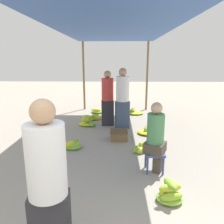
% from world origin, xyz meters
% --- Properties ---
extents(canopy_post_back_left, '(0.08, 0.08, 2.71)m').
position_xyz_m(canopy_post_back_left, '(-1.27, 7.70, 1.35)').
color(canopy_post_back_left, olive).
rests_on(canopy_post_back_left, ground).
extents(canopy_post_back_right, '(0.08, 0.08, 2.71)m').
position_xyz_m(canopy_post_back_right, '(1.27, 7.70, 1.35)').
color(canopy_post_back_right, olive).
rests_on(canopy_post_back_right, ground).
extents(canopy_tarp, '(2.94, 7.80, 0.04)m').
position_xyz_m(canopy_tarp, '(0.00, 4.00, 2.73)').
color(canopy_tarp, '#33569E').
rests_on(canopy_tarp, canopy_post_front_left).
extents(vendor_foreground, '(0.39, 0.39, 1.65)m').
position_xyz_m(vendor_foreground, '(-0.50, 0.62, 0.86)').
color(vendor_foreground, '#2D2D33').
rests_on(vendor_foreground, ground).
extents(stool, '(0.34, 0.34, 0.37)m').
position_xyz_m(stool, '(0.78, 2.52, 0.30)').
color(stool, '#384C84').
rests_on(stool, ground).
extents(vendor_seated, '(0.46, 0.46, 1.27)m').
position_xyz_m(vendor_seated, '(0.79, 2.52, 0.66)').
color(vendor_seated, '#4C4238').
rests_on(vendor_seated, ground).
extents(banana_pile_left_0, '(0.53, 0.44, 0.18)m').
position_xyz_m(banana_pile_left_0, '(-0.67, 7.05, 0.07)').
color(banana_pile_left_0, yellow).
rests_on(banana_pile_left_0, ground).
extents(banana_pile_left_1, '(0.42, 0.42, 0.19)m').
position_xyz_m(banana_pile_left_1, '(-0.90, 3.54, 0.08)').
color(banana_pile_left_1, yellow).
rests_on(banana_pile_left_1, ground).
extents(banana_pile_left_2, '(0.57, 0.41, 0.20)m').
position_xyz_m(banana_pile_left_2, '(-0.69, 6.03, 0.08)').
color(banana_pile_left_2, '#9DC330').
rests_on(banana_pile_left_2, ground).
extents(banana_pile_left_3, '(0.52, 0.47, 0.33)m').
position_xyz_m(banana_pile_left_3, '(-0.82, 5.34, 0.12)').
color(banana_pile_left_3, '#A6C72E').
rests_on(banana_pile_left_3, ground).
extents(banana_pile_right_0, '(0.47, 0.48, 0.18)m').
position_xyz_m(banana_pile_right_0, '(0.68, 3.41, 0.07)').
color(banana_pile_right_0, '#B4CC2C').
rests_on(banana_pile_right_0, ground).
extents(banana_pile_right_1, '(0.61, 0.65, 0.22)m').
position_xyz_m(banana_pile_right_1, '(0.72, 6.91, 0.07)').
color(banana_pile_right_1, yellow).
rests_on(banana_pile_right_1, ground).
extents(banana_pile_right_2, '(0.37, 0.40, 0.34)m').
position_xyz_m(banana_pile_right_2, '(0.85, 1.64, 0.13)').
color(banana_pile_right_2, '#97C131').
rests_on(banana_pile_right_2, ground).
extents(banana_pile_right_3, '(0.60, 0.65, 0.20)m').
position_xyz_m(banana_pile_right_3, '(0.97, 4.64, 0.07)').
color(banana_pile_right_3, yellow).
rests_on(banana_pile_right_3, ground).
extents(crate_near, '(0.44, 0.44, 0.23)m').
position_xyz_m(crate_near, '(0.15, 4.15, 0.11)').
color(crate_near, brown).
rests_on(crate_near, ground).
extents(shopper_walking_mid, '(0.39, 0.39, 1.67)m').
position_xyz_m(shopper_walking_mid, '(-0.20, 5.41, 0.87)').
color(shopper_walking_mid, '#2D2D33').
rests_on(shopper_walking_mid, ground).
extents(shopper_walking_far, '(0.47, 0.47, 1.76)m').
position_xyz_m(shopper_walking_far, '(0.25, 5.10, 0.91)').
color(shopper_walking_far, '#384766').
rests_on(shopper_walking_far, ground).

